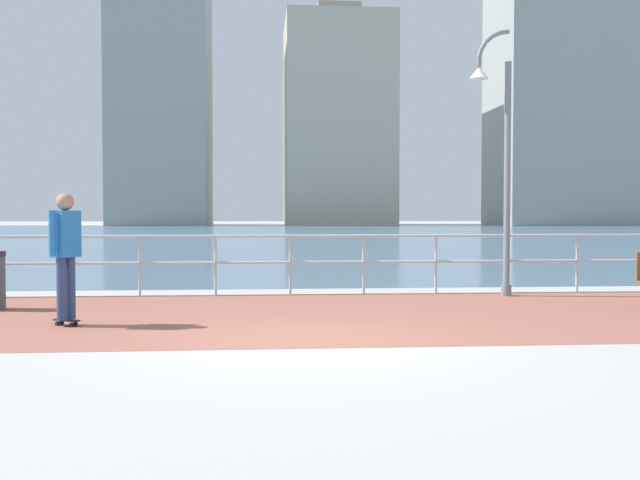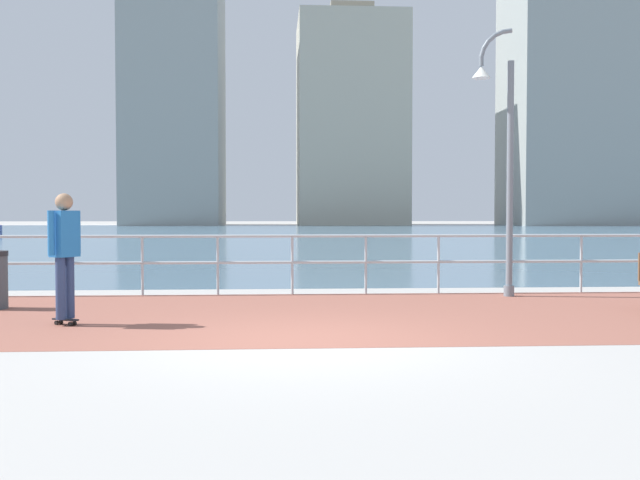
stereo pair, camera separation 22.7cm
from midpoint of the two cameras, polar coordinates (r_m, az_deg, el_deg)
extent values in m
plane|color=#ADAAA5|center=(48.75, -4.11, 0.23)|extent=(220.00, 220.00, 0.00)
cube|color=#935647|center=(11.15, -2.32, -5.79)|extent=(28.00, 5.64, 0.01)
cube|color=slate|center=(58.88, -4.20, 0.54)|extent=(180.00, 88.00, 0.00)
cylinder|color=#B2BCC1|center=(14.39, -19.77, -1.95)|extent=(0.05, 0.05, 1.10)
cylinder|color=#B2BCC1|center=(14.09, -14.26, -1.97)|extent=(0.05, 0.05, 1.10)
cylinder|color=#B2BCC1|center=(13.92, -8.57, -1.98)|extent=(0.05, 0.05, 1.10)
cylinder|color=#B2BCC1|center=(13.90, -2.80, -1.97)|extent=(0.05, 0.05, 1.10)
cylinder|color=#B2BCC1|center=(14.01, 2.94, -1.93)|extent=(0.05, 0.05, 1.10)
cylinder|color=#B2BCC1|center=(14.26, 8.52, -1.88)|extent=(0.05, 0.05, 1.10)
cylinder|color=#B2BCC1|center=(14.65, 13.87, -1.82)|extent=(0.05, 0.05, 1.10)
cylinder|color=#B2BCC1|center=(15.15, 18.90, -1.74)|extent=(0.05, 0.05, 1.10)
cylinder|color=#B2BCC1|center=(13.87, -2.80, 0.31)|extent=(25.20, 0.06, 0.06)
cylinder|color=#B2BCC1|center=(13.89, -2.80, -1.74)|extent=(25.20, 0.06, 0.06)
cylinder|color=slate|center=(14.05, 13.79, -3.83)|extent=(0.19, 0.19, 0.20)
cylinder|color=slate|center=(13.99, 13.86, 4.58)|extent=(0.12, 0.12, 4.31)
cylinder|color=slate|center=(14.35, 13.65, 15.40)|extent=(0.19, 0.09, 0.11)
cylinder|color=slate|center=(14.30, 13.05, 15.27)|extent=(0.20, 0.09, 0.15)
cylinder|color=slate|center=(14.25, 12.52, 14.97)|extent=(0.19, 0.09, 0.18)
cylinder|color=slate|center=(14.20, 12.10, 14.53)|extent=(0.17, 0.09, 0.19)
cylinder|color=slate|center=(14.15, 11.84, 13.98)|extent=(0.13, 0.09, 0.19)
cylinder|color=slate|center=(14.11, 11.76, 13.37)|extent=(0.09, 0.09, 0.17)
cone|color=silver|center=(14.08, 11.75, 12.58)|extent=(0.36, 0.36, 0.22)
cylinder|color=black|center=(10.69, -20.28, -6.10)|extent=(0.07, 0.06, 0.06)
cylinder|color=black|center=(10.75, -19.97, -6.06)|extent=(0.07, 0.06, 0.06)
cylinder|color=black|center=(10.51, -19.32, -6.23)|extent=(0.07, 0.06, 0.06)
cylinder|color=black|center=(10.56, -19.01, -6.18)|extent=(0.07, 0.06, 0.06)
cube|color=black|center=(10.62, -19.65, -5.88)|extent=(0.40, 0.30, 0.02)
cylinder|color=navy|center=(10.52, -20.00, -3.58)|extent=(0.18, 0.18, 0.85)
cylinder|color=navy|center=(10.63, -19.37, -3.52)|extent=(0.18, 0.18, 0.85)
cube|color=#236BB2|center=(10.53, -19.73, 0.45)|extent=(0.38, 0.42, 0.63)
cylinder|color=#236BB2|center=(10.37, -20.65, 0.51)|extent=(0.12, 0.12, 0.60)
cylinder|color=#236BB2|center=(10.69, -18.84, 0.57)|extent=(0.12, 0.12, 0.60)
sphere|color=#A37A5B|center=(10.53, -19.76, 2.80)|extent=(0.23, 0.23, 0.23)
cube|color=#939993|center=(108.49, 18.02, 12.99)|extent=(17.55, 13.33, 44.71)
cube|color=#939993|center=(105.41, -12.23, 10.53)|extent=(12.98, 15.18, 34.43)
cube|color=#B2AD99|center=(106.32, 1.33, 9.03)|extent=(15.03, 15.11, 29.02)
cube|color=gray|center=(109.31, 1.34, 17.13)|extent=(6.01, 6.04, 2.00)
camera|label=1|loc=(0.11, -90.55, -0.02)|focal=41.27mm
camera|label=2|loc=(0.11, 89.45, 0.02)|focal=41.27mm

